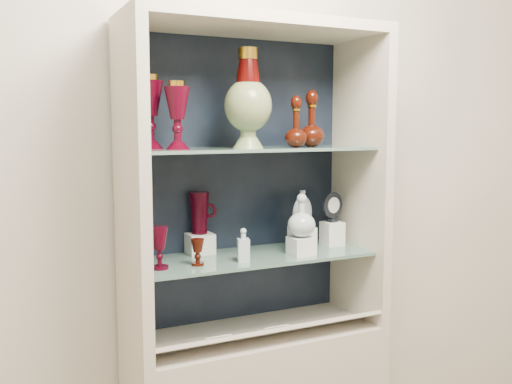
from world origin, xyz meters
name	(u,v)px	position (x,y,z in m)	size (l,w,h in m)	color
wall_back	(233,163)	(0.00, 1.75, 1.40)	(3.50, 0.02, 2.80)	beige
cabinet_back_panel	(236,181)	(0.00, 1.72, 1.32)	(0.98, 0.02, 1.15)	black
cabinet_side_left	(131,192)	(-0.48, 1.53, 1.32)	(0.04, 0.40, 1.15)	beige
cabinet_side_right	(359,180)	(0.48, 1.53, 1.32)	(0.04, 0.40, 1.15)	beige
cabinet_top_cap	(256,26)	(0.00, 1.53, 1.92)	(1.00, 0.40, 0.04)	beige
shelf_lower	(254,256)	(0.00, 1.55, 1.04)	(0.92, 0.34, 0.01)	slate
shelf_upper	(254,149)	(0.00, 1.55, 1.46)	(0.92, 0.34, 0.01)	slate
label_ledge	(269,332)	(0.00, 1.42, 0.78)	(0.92, 0.18, 0.01)	beige
label_card_0	(215,338)	(-0.22, 1.42, 0.80)	(0.10, 0.07, 0.00)	white
label_card_1	(273,328)	(0.02, 1.42, 0.80)	(0.10, 0.07, 0.00)	white
pedestal_lamp_left	(177,115)	(-0.32, 1.50, 1.59)	(0.09, 0.09, 0.24)	#400312
pedestal_lamp_right	(150,112)	(-0.39, 1.59, 1.60)	(0.10, 0.10, 0.26)	#400312
enamel_urn	(248,98)	(-0.05, 1.49, 1.65)	(0.18, 0.18, 0.36)	#0F4913
ruby_decanter_a	(296,118)	(0.15, 1.48, 1.58)	(0.09, 0.09, 0.22)	#3D1106
ruby_decanter_b	(312,117)	(0.24, 1.52, 1.59)	(0.10, 0.10, 0.23)	#3D1106
lidded_bowl	(311,134)	(0.29, 1.60, 1.52)	(0.09, 0.09, 0.10)	#3D1106
cobalt_goblet	(142,243)	(-0.44, 1.55, 1.14)	(0.07, 0.07, 0.17)	#041046
ruby_goblet_tall	(159,248)	(-0.39, 1.50, 1.13)	(0.06, 0.06, 0.15)	#400312
ruby_goblet_small	(198,252)	(-0.25, 1.49, 1.10)	(0.05, 0.05, 0.10)	#3D1106
riser_ruby_pitcher	(200,243)	(-0.18, 1.67, 1.09)	(0.10, 0.10, 0.08)	silver
ruby_pitcher	(199,213)	(-0.18, 1.67, 1.21)	(0.12, 0.08, 0.16)	#400312
clear_square_bottle	(243,245)	(-0.08, 1.47, 1.11)	(0.04, 0.04, 0.13)	#ABBEC6
riser_flat_flask	(302,238)	(0.23, 1.57, 1.09)	(0.09, 0.09, 0.09)	silver
flat_flask	(302,208)	(0.23, 1.57, 1.22)	(0.11, 0.04, 0.16)	#A1ADB5
riser_clear_round_decanter	(301,246)	(0.17, 1.47, 1.08)	(0.09, 0.09, 0.07)	silver
clear_round_decanter	(302,217)	(0.17, 1.47, 1.20)	(0.11, 0.11, 0.16)	#ABBEC6
riser_cameo_medallion	(332,234)	(0.38, 1.57, 1.10)	(0.08, 0.08, 0.10)	silver
cameo_medallion	(333,206)	(0.38, 1.57, 1.22)	(0.11, 0.04, 0.13)	black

